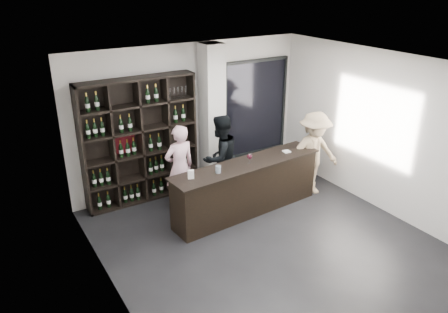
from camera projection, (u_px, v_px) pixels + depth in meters
floor at (270, 245)px, 7.13m from camera, size 5.00×5.50×0.01m
wine_shelf at (140, 141)px, 8.13m from camera, size 2.20×0.35×2.40m
structural_column at (212, 117)px, 8.68m from camera, size 0.40×0.40×2.90m
glass_panel at (255, 108)px, 9.45m from camera, size 1.60×0.08×2.10m
tasting_counter at (247, 188)px, 7.94m from camera, size 2.99×0.62×0.98m
taster_pink at (180, 168)px, 7.98m from camera, size 0.62×0.43×1.63m
taster_black at (220, 158)px, 8.34m from camera, size 0.95×0.82×1.68m
customer at (313, 154)px, 8.49m from camera, size 1.17×0.76×1.69m
wine_glass at (250, 158)px, 7.69m from camera, size 0.10×0.10×0.22m
spit_cup at (218, 169)px, 7.35m from camera, size 0.12×0.12×0.13m
napkin_stack at (287, 151)px, 8.23m from camera, size 0.14×0.14×0.02m
card_stand at (191, 174)px, 7.13m from camera, size 0.11×0.08×0.15m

